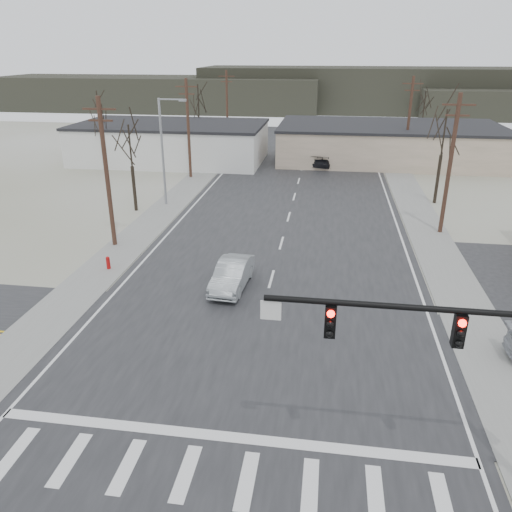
{
  "coord_description": "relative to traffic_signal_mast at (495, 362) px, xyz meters",
  "views": [
    {
      "loc": [
        3.02,
        -18.7,
        12.74
      ],
      "look_at": [
        -0.53,
        5.32,
        2.6
      ],
      "focal_mm": 35.0,
      "sensor_mm": 36.0,
      "label": 1
    }
  ],
  "objects": [
    {
      "name": "traffic_signal_mast",
      "position": [
        0.0,
        0.0,
        0.0
      ],
      "size": [
        8.95,
        0.43,
        7.2
      ],
      "color": "black",
      "rests_on": "ground"
    },
    {
      "name": "tree_right_mid",
      "position": [
        4.61,
        32.2,
        1.26
      ],
      "size": [
        3.74,
        3.74,
        8.33
      ],
      "color": "black",
      "rests_on": "ground"
    },
    {
      "name": "upole_right_b",
      "position": [
        3.61,
        46.2,
        0.55
      ],
      "size": [
        2.2,
        0.3,
        10.0
      ],
      "color": "#432A1F",
      "rests_on": "ground"
    },
    {
      "name": "cross_road",
      "position": [
        -7.89,
        6.2,
        -4.65
      ],
      "size": [
        90.0,
        10.0,
        0.04
      ],
      "primitive_type": "cube",
      "color": "black",
      "rests_on": "ground"
    },
    {
      "name": "building_left_far",
      "position": [
        -23.89,
        46.2,
        -2.42
      ],
      "size": [
        22.3,
        12.3,
        4.5
      ],
      "color": "silver",
      "rests_on": "ground"
    },
    {
      "name": "upole_left_c",
      "position": [
        -19.39,
        38.2,
        0.55
      ],
      "size": [
        2.2,
        0.3,
        10.0
      ],
      "color": "#432A1F",
      "rests_on": "ground"
    },
    {
      "name": "building_right_far",
      "position": [
        2.11,
        50.2,
        -2.52
      ],
      "size": [
        26.3,
        14.3,
        4.3
      ],
      "color": "beige",
      "rests_on": "ground"
    },
    {
      "name": "hill_left",
      "position": [
        -42.89,
        98.2,
        -1.17
      ],
      "size": [
        70.0,
        18.0,
        7.0
      ],
      "primitive_type": "cube",
      "color": "#333026",
      "rests_on": "ground"
    },
    {
      "name": "sidewalk_right",
      "position": [
        2.71,
        26.2,
        -4.64
      ],
      "size": [
        3.0,
        90.0,
        0.06
      ],
      "primitive_type": "cube",
      "color": "gray",
      "rests_on": "ground"
    },
    {
      "name": "ground",
      "position": [
        -7.89,
        6.2,
        -4.67
      ],
      "size": [
        140.0,
        140.0,
        0.0
      ],
      "primitive_type": "plane",
      "color": "#BBBAB6",
      "rests_on": "ground"
    },
    {
      "name": "fire_hydrant",
      "position": [
        -18.09,
        14.2,
        -4.22
      ],
      "size": [
        0.24,
        0.24,
        0.87
      ],
      "color": "#A50C0C",
      "rests_on": "ground"
    },
    {
      "name": "hill_center",
      "position": [
        7.11,
        102.2,
        -0.17
      ],
      "size": [
        80.0,
        18.0,
        9.0
      ],
      "primitive_type": "cube",
      "color": "#333026",
      "rests_on": "ground"
    },
    {
      "name": "streetlight_main",
      "position": [
        -18.69,
        28.2,
        0.41
      ],
      "size": [
        2.4,
        0.25,
        9.0
      ],
      "color": "gray",
      "rests_on": "ground"
    },
    {
      "name": "upole_left_d",
      "position": [
        -19.39,
        58.2,
        0.55
      ],
      "size": [
        2.2,
        0.3,
        10.0
      ],
      "color": "#432A1F",
      "rests_on": "ground"
    },
    {
      "name": "tree_left_far",
      "position": [
        -21.89,
        52.2,
        1.61
      ],
      "size": [
        3.96,
        3.96,
        8.82
      ],
      "color": "black",
      "rests_on": "ground"
    },
    {
      "name": "upole_left_b",
      "position": [
        -19.39,
        18.2,
        0.55
      ],
      "size": [
        2.2,
        0.3,
        10.0
      ],
      "color": "#432A1F",
      "rests_on": "ground"
    },
    {
      "name": "car_far_b",
      "position": [
        -7.17,
        61.19,
        -3.96
      ],
      "size": [
        1.6,
        3.95,
        1.34
      ],
      "primitive_type": "imported",
      "rotation": [
        0.0,
        0.0,
        0.0
      ],
      "color": "black",
      "rests_on": "main_road"
    },
    {
      "name": "upole_right_a",
      "position": [
        3.61,
        24.2,
        0.55
      ],
      "size": [
        2.2,
        0.3,
        10.0
      ],
      "color": "#432A1F",
      "rests_on": "ground"
    },
    {
      "name": "sidewalk_left",
      "position": [
        -18.49,
        26.2,
        -4.64
      ],
      "size": [
        3.0,
        90.0,
        0.06
      ],
      "primitive_type": "cube",
      "color": "gray",
      "rests_on": "ground"
    },
    {
      "name": "tree_left_mid",
      "position": [
        -29.89,
        40.2,
        1.61
      ],
      "size": [
        3.96,
        3.96,
        8.82
      ],
      "color": "black",
      "rests_on": "ground"
    },
    {
      "name": "car_far_a",
      "position": [
        -5.13,
        45.63,
        -3.79
      ],
      "size": [
        3.94,
        6.23,
        1.68
      ],
      "primitive_type": "imported",
      "rotation": [
        0.0,
        0.0,
        2.85
      ],
      "color": "black",
      "rests_on": "main_road"
    },
    {
      "name": "main_road",
      "position": [
        -7.89,
        21.2,
        -4.65
      ],
      "size": [
        18.0,
        110.0,
        0.05
      ],
      "primitive_type": "cube",
      "color": "black",
      "rests_on": "ground"
    },
    {
      "name": "tree_left_near",
      "position": [
        -20.89,
        26.2,
        0.55
      ],
      "size": [
        3.3,
        3.3,
        7.35
      ],
      "color": "black",
      "rests_on": "ground"
    },
    {
      "name": "sedan_crossing",
      "position": [
        -10.0,
        12.83,
        -3.85
      ],
      "size": [
        1.97,
        4.83,
        1.56
      ],
      "primitive_type": "imported",
      "rotation": [
        0.0,
        0.0,
        -0.07
      ],
      "color": "gray",
      "rests_on": "main_road"
    },
    {
      "name": "tree_right_far",
      "position": [
        7.11,
        58.2,
        0.91
      ],
      "size": [
        3.52,
        3.52,
        7.84
      ],
      "color": "black",
      "rests_on": "ground"
    }
  ]
}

